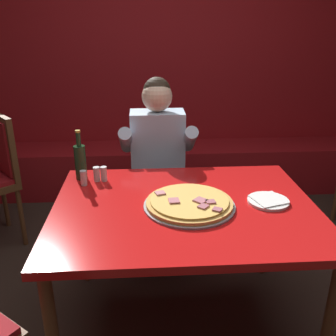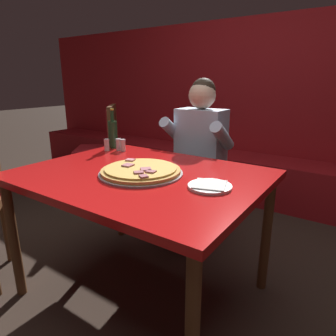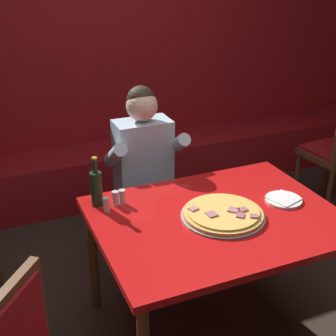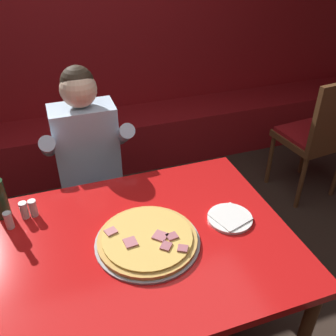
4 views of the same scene
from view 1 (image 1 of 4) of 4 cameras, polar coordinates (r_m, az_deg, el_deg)
name	(u,v)px [view 1 (image 1 of 4)]	position (r m, az deg, el deg)	size (l,w,h in m)	color
ground_plane	(182,323)	(2.34, 2.22, -22.55)	(24.00, 24.00, 0.00)	#33261E
booth_wall_panel	(162,91)	(3.91, -0.86, 11.58)	(6.80, 0.16, 1.90)	maroon
booth_bench	(164,168)	(3.80, -0.56, -0.02)	(6.46, 0.48, 0.46)	maroon
main_dining_table	(184,218)	(1.93, 2.51, -7.63)	(1.32, 1.01, 0.77)	brown
pizza	(189,203)	(1.87, 3.28, -5.37)	(0.46, 0.46, 0.05)	#9E9EA3
plate_white_paper	(268,200)	(1.98, 14.99, -4.79)	(0.21, 0.21, 0.02)	white
beer_bottle	(80,161)	(2.21, -13.22, 1.07)	(0.07, 0.07, 0.29)	#19381E
shaker_red_pepper_flakes	(97,175)	(2.18, -10.81, -1.03)	(0.04, 0.04, 0.09)	silver
shaker_oregano	(104,174)	(2.18, -9.75, -0.98)	(0.04, 0.04, 0.09)	silver
shaker_parmesan	(84,179)	(2.14, -12.74, -1.59)	(0.04, 0.04, 0.09)	silver
diner_seated_blue_shirt	(158,161)	(2.64, -1.51, 1.11)	(0.53, 0.53, 1.27)	black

